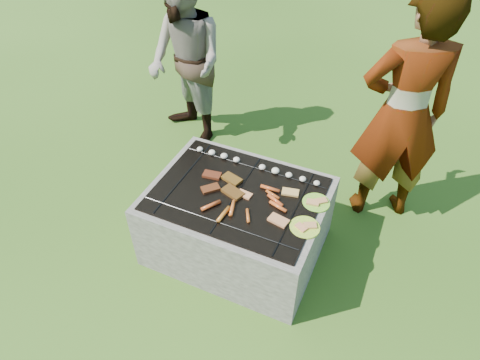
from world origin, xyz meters
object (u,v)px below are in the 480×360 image
object	(u,v)px
cook	(403,115)
bystander	(186,62)
plate_far	(316,203)
fire_pit	(237,223)
plate_near	(305,227)

from	to	relation	value
cook	bystander	xyz separation A→B (m)	(-2.05, 0.25, -0.11)
plate_far	bystander	distance (m)	1.98
fire_pit	plate_near	xyz separation A→B (m)	(0.56, -0.11, 0.33)
cook	plate_far	bearing A→B (deg)	38.34
fire_pit	plate_near	size ratio (longest dim) A/B	4.90
bystander	fire_pit	bearing A→B (deg)	-15.73
fire_pit	plate_near	bearing A→B (deg)	-11.31
fire_pit	plate_far	bearing A→B (deg)	14.82
plate_near	cook	world-z (taller)	cook
plate_far	cook	world-z (taller)	cook
plate_far	bystander	xyz separation A→B (m)	(-1.66, 1.05, 0.27)
cook	plate_near	bearing A→B (deg)	44.25
fire_pit	cook	bearing A→B (deg)	44.71
fire_pit	plate_far	distance (m)	0.67
plate_near	bystander	world-z (taller)	bystander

